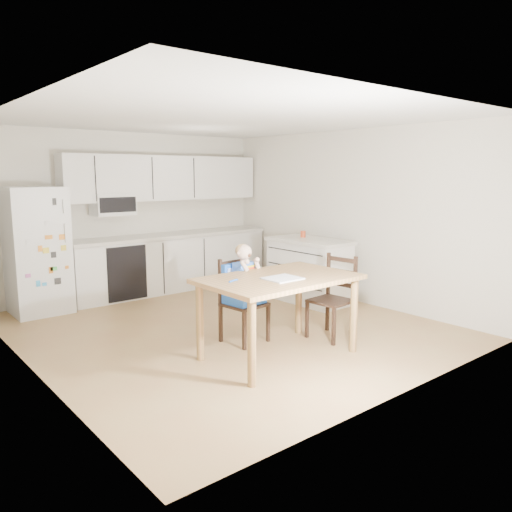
{
  "coord_description": "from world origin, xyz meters",
  "views": [
    {
      "loc": [
        -3.49,
        -4.81,
        1.87
      ],
      "look_at": [
        0.04,
        -0.55,
        0.95
      ],
      "focal_mm": 35.0,
      "sensor_mm": 36.0,
      "label": 1
    }
  ],
  "objects": [
    {
      "name": "red_cup",
      "position": [
        1.76,
        0.44,
        0.98
      ],
      "size": [
        0.08,
        0.08,
        0.1
      ],
      "primitive_type": "cylinder",
      "color": "#BC3F1B",
      "rests_on": "kitchen_island"
    },
    {
      "name": "chair_booster",
      "position": [
        -0.16,
        -0.53,
        0.67
      ],
      "size": [
        0.46,
        0.46,
        1.11
      ],
      "rotation": [
        0.0,
        0.0,
        0.11
      ],
      "color": "black",
      "rests_on": "ground"
    },
    {
      "name": "toddler_spoon",
      "position": [
        -0.66,
        -1.03,
        0.85
      ],
      "size": [
        0.12,
        0.06,
        0.02
      ],
      "primitive_type": "cylinder",
      "rotation": [
        0.0,
        1.57,
        0.35
      ],
      "color": "blue",
      "rests_on": "dining_table"
    },
    {
      "name": "dining_table",
      "position": [
        -0.16,
        -1.15,
        0.73
      ],
      "size": [
        1.56,
        1.01,
        0.84
      ],
      "color": "brown",
      "rests_on": "ground"
    },
    {
      "name": "chair_side",
      "position": [
        0.79,
        -1.09,
        0.54
      ],
      "size": [
        0.45,
        0.45,
        0.95
      ],
      "rotation": [
        0.0,
        0.0,
        -1.49
      ],
      "color": "black",
      "rests_on": "ground"
    },
    {
      "name": "kitchen_run",
      "position": [
        0.5,
        2.24,
        0.88
      ],
      "size": [
        3.37,
        0.62,
        2.15
      ],
      "color": "silver",
      "rests_on": "ground"
    },
    {
      "name": "room",
      "position": [
        0.0,
        0.48,
        1.25
      ],
      "size": [
        4.52,
        5.01,
        2.51
      ],
      "color": "#90633D",
      "rests_on": "ground"
    },
    {
      "name": "kitchen_island",
      "position": [
        1.69,
        0.23,
        0.47
      ],
      "size": [
        0.66,
        1.26,
        0.93
      ],
      "color": "silver",
      "rests_on": "ground"
    },
    {
      "name": "napkin",
      "position": [
        -0.21,
        -1.26,
        0.84
      ],
      "size": [
        0.34,
        0.3,
        0.01
      ],
      "primitive_type": "cube",
      "color": "#BBBBC0",
      "rests_on": "dining_table"
    },
    {
      "name": "refrigerator",
      "position": [
        -1.55,
        2.15,
        0.85
      ],
      "size": [
        0.72,
        0.7,
        1.7
      ],
      "primitive_type": "cube",
      "color": "silver",
      "rests_on": "ground"
    }
  ]
}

